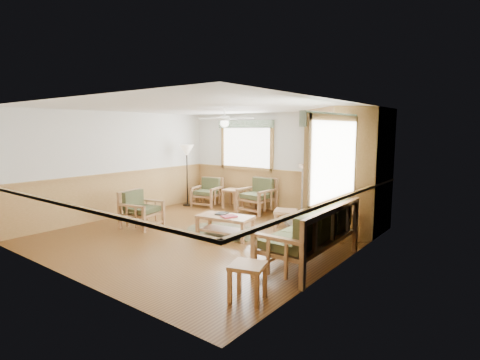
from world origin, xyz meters
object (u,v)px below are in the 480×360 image
Objects in this scene: footstool at (286,219)px; end_table_sofa at (248,282)px; sofa at (309,234)px; floor_lamp_left at (187,175)px; armchair_left at (142,209)px; floor_lamp_right at (328,202)px; end_table_chairs at (233,198)px; armchair_back_left at (207,192)px; armchair_back_right at (257,195)px; coffee_table at (225,226)px.

end_table_sofa is at bearing -67.19° from footstool.
sofa is 4.43× the size of end_table_sofa.
sofa is 1.21× the size of floor_lamp_left.
footstool is at bearing -140.26° from sofa.
sofa is 2.59× the size of armchair_left.
floor_lamp_right is at bearing -10.81° from floor_lamp_left.
end_table_chairs is (0.31, 2.98, -0.15)m from armchair_left.
end_table_sofa is at bearing -54.42° from armchair_back_left.
armchair_back_right is 1.87× the size of footstool.
coffee_table is (2.52, -2.19, -0.18)m from armchair_back_left.
end_table_sofa is at bearing -52.37° from armchair_back_right.
end_table_sofa is 6.47m from floor_lamp_left.
end_table_sofa is at bearing -85.44° from floor_lamp_right.
floor_lamp_right reaches higher than armchair_left.
end_table_chairs is at bearing 115.39° from coffee_table.
armchair_back_left is 4.59m from floor_lamp_right.
sofa reaches higher than footstool.
end_table_chairs is 2.62m from footstool.
armchair_back_right is at bearing 13.76° from floor_lamp_left.
armchair_left reaches higher than coffee_table.
armchair_left is at bearing -108.11° from armchair_back_right.
armchair_back_left reaches higher than end_table_sofa.
floor_lamp_right is at bearing -81.12° from armchair_left.
sofa reaches higher than coffee_table.
floor_lamp_left is (-0.47, -0.34, 0.50)m from armchair_back_left.
sofa is 1.32× the size of floor_lamp_right.
floor_lamp_left is 1.09× the size of floor_lamp_right.
armchair_back_left is at bearing -164.28° from end_table_chairs.
sofa is 1.78m from end_table_sofa.
coffee_table is 2.31× the size of footstool.
floor_lamp_right reaches higher than armchair_back_left.
end_table_chairs is (0.79, 0.22, -0.14)m from armchair_back_left.
armchair_back_right is 0.56× the size of floor_lamp_right.
floor_lamp_left is at bearing 9.70° from armchair_left.
floor_lamp_right is at bearing 94.56° from end_table_sofa.
armchair_back_left is 0.49× the size of floor_lamp_right.
armchair_left is (-4.15, -0.25, -0.08)m from sofa.
armchair_back_right is 2.53m from coffee_table.
armchair_back_right reaches higher than armchair_left.
armchair_back_right is (1.67, 0.18, 0.06)m from armchair_back_left.
sofa is 2.22m from footstool.
end_table_chairs reaches higher than end_table_sofa.
floor_lamp_left is (-5.10, 3.92, 0.66)m from end_table_sofa.
end_table_sofa is (4.63, -4.26, -0.16)m from armchair_back_left.
footstool is (0.67, 1.35, -0.01)m from coffee_table.
end_table_chairs is at bearing 156.05° from footstool.
sofa is at bearing -49.14° from footstool.
floor_lamp_left is (-2.99, 1.85, 0.68)m from coffee_table.
footstool is at bearing -30.00° from armchair_back_right.
coffee_table is 2.32× the size of end_table_sofa.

